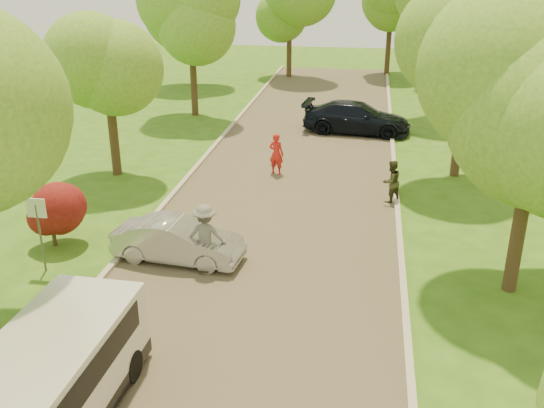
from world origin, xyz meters
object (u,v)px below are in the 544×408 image
Objects in this scene: skateboarder at (205,235)px; person_striped at (276,154)px; dark_sedan at (357,118)px; silver_sedan at (178,241)px; longboard at (207,265)px; person_olive at (391,182)px; street_sign at (38,219)px; minivan at (48,386)px.

person_striped is (0.71, 8.20, -0.18)m from skateboarder.
dark_sedan is 2.91× the size of skateboarder.
silver_sedan reaches higher than longboard.
person_striped is 1.09× the size of person_olive.
street_sign reaches higher than skateboarder.
longboard is at bearing 171.76° from dark_sedan.
minivan is at bearing 172.84° from dark_sedan.
street_sign is 17.73m from dark_sedan.
skateboarder reaches higher than longboard.
person_striped is (1.90, 14.73, -0.14)m from minivan.
longboard is 0.61× the size of person_olive.
person_olive is at bearing 35.06° from street_sign.
person_striped is at bearing -68.69° from person_olive.
silver_sedan is 1.11m from longboard.
person_olive is at bearing -135.15° from longboard.
minivan is at bearing 99.13° from person_striped.
minivan reaches higher than longboard.
silver_sedan is 1.06m from skateboarder.
longboard is (1.19, 6.53, -0.88)m from minivan.
longboard is 0.56× the size of person_striped.
minivan is 5.34× the size of longboard.
minivan is 1.35× the size of silver_sedan.
skateboarder is at bearing 81.00° from minivan.
dark_sedan is 5.58× the size of longboard.
street_sign is 0.58× the size of silver_sedan.
street_sign is at bearing 158.44° from dark_sedan.
street_sign is at bearing 114.95° from silver_sedan.
silver_sedan is 3.97× the size of longboard.
street_sign is 4.53m from skateboarder.
silver_sedan is at bearing 168.09° from dark_sedan.
street_sign is 6.55m from minivan.
skateboarder is (4.42, 0.86, -0.54)m from street_sign.
longboard is (-3.68, -14.89, -0.66)m from dark_sedan.
longboard is 0.52× the size of skateboarder.
silver_sedan is 2.07× the size of skateboarder.
dark_sedan is at bearing -11.75° from silver_sedan.
skateboarder is 7.84m from person_olive.
person_olive reaches higher than silver_sedan.
skateboarder is at bearing 7.35° from person_olive.
person_striped is at bearing -5.92° from silver_sedan.
skateboarder is (0.00, 0.00, 0.92)m from longboard.
skateboarder reaches higher than minivan.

